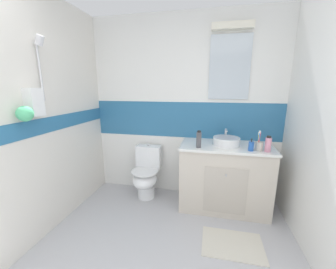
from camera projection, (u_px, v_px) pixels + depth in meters
ground_plane at (165, 253)px, 1.96m from camera, size 3.20×3.48×0.04m
wall_back_tiled at (185, 108)px, 2.85m from camera, size 3.20×0.20×2.50m
wall_left_shower_alcove at (28, 119)px, 1.94m from camera, size 0.26×3.48×2.50m
vanity_cabinet at (224, 176)px, 2.61m from camera, size 1.11×0.59×0.85m
sink_basin at (226, 141)px, 2.49m from camera, size 0.32×0.37×0.18m
toilet at (146, 174)px, 2.88m from camera, size 0.37×0.50×0.74m
toothbrush_cup at (259, 145)px, 2.27m from camera, size 0.08×0.08×0.23m
soap_dispenser at (251, 146)px, 2.27m from camera, size 0.06×0.06×0.15m
shampoo_bottle_tall at (199, 140)px, 2.38m from camera, size 0.06×0.06×0.21m
mouthwash_bottle at (268, 144)px, 2.23m from camera, size 0.07×0.07×0.18m
bath_mat at (232, 244)px, 2.03m from camera, size 0.60×0.42×0.01m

